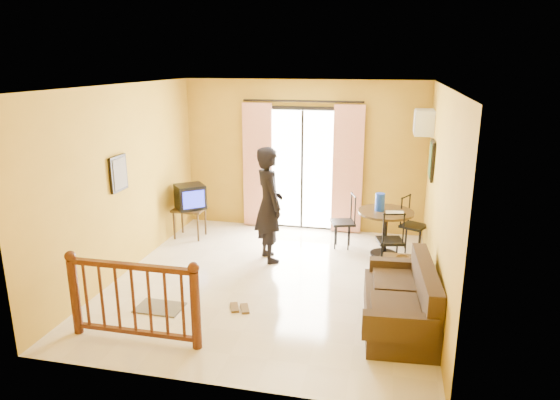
% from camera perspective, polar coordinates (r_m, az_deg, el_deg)
% --- Properties ---
extents(ground, '(5.00, 5.00, 0.00)m').
position_cam_1_polar(ground, '(7.42, -0.97, -9.21)').
color(ground, beige).
rests_on(ground, ground).
extents(room_shell, '(5.00, 5.00, 5.00)m').
position_cam_1_polar(room_shell, '(6.88, -1.03, 3.76)').
color(room_shell, white).
rests_on(room_shell, ground).
extents(balcony_door, '(2.25, 0.14, 2.46)m').
position_cam_1_polar(balcony_door, '(9.32, 2.53, 3.66)').
color(balcony_door, black).
rests_on(balcony_door, ground).
extents(tv_table, '(0.55, 0.46, 0.55)m').
position_cam_1_polar(tv_table, '(9.18, -10.32, -1.38)').
color(tv_table, black).
rests_on(tv_table, ground).
extents(television, '(0.65, 0.64, 0.44)m').
position_cam_1_polar(television, '(9.08, -10.23, 0.38)').
color(television, black).
rests_on(television, tv_table).
extents(picture_left, '(0.05, 0.42, 0.52)m').
position_cam_1_polar(picture_left, '(7.57, -17.96, 2.90)').
color(picture_left, black).
rests_on(picture_left, room_shell).
extents(dining_table, '(0.91, 0.91, 0.76)m').
position_cam_1_polar(dining_table, '(8.35, 11.96, -2.28)').
color(dining_table, black).
rests_on(dining_table, ground).
extents(water_jug, '(0.16, 0.16, 0.29)m').
position_cam_1_polar(water_jug, '(8.27, 11.36, -0.23)').
color(water_jug, '#1437BF').
rests_on(water_jug, dining_table).
extents(serving_tray, '(0.29, 0.20, 0.02)m').
position_cam_1_polar(serving_tray, '(8.20, 12.98, -1.44)').
color(serving_tray, beige).
rests_on(serving_tray, dining_table).
extents(dining_chairs, '(1.70, 1.33, 0.95)m').
position_cam_1_polar(dining_chairs, '(8.51, 11.37, -6.18)').
color(dining_chairs, black).
rests_on(dining_chairs, ground).
extents(air_conditioner, '(0.31, 0.60, 0.40)m').
position_cam_1_polar(air_conditioner, '(8.56, 16.09, 8.54)').
color(air_conditioner, white).
rests_on(air_conditioner, room_shell).
extents(botanical_print, '(0.05, 0.50, 0.60)m').
position_cam_1_polar(botanical_print, '(8.00, 16.94, 4.38)').
color(botanical_print, black).
rests_on(botanical_print, room_shell).
extents(coffee_table, '(0.54, 0.97, 0.43)m').
position_cam_1_polar(coffee_table, '(7.07, 13.78, -8.44)').
color(coffee_table, black).
rests_on(coffee_table, ground).
extents(bowl, '(0.20, 0.20, 0.06)m').
position_cam_1_polar(bowl, '(7.18, 13.86, -6.58)').
color(bowl, '#513B1B').
rests_on(bowl, coffee_table).
extents(sofa, '(0.90, 1.74, 0.81)m').
position_cam_1_polar(sofa, '(6.29, 13.89, -11.45)').
color(sofa, '#322213').
rests_on(sofa, ground).
extents(standing_person, '(0.74, 0.81, 1.85)m').
position_cam_1_polar(standing_person, '(7.88, -1.27, -0.53)').
color(standing_person, black).
rests_on(standing_person, ground).
extents(stair_balustrade, '(1.63, 0.13, 1.04)m').
position_cam_1_polar(stair_balustrade, '(5.97, -16.46, -10.41)').
color(stair_balustrade, '#471E0F').
rests_on(stair_balustrade, ground).
extents(doormat, '(0.61, 0.41, 0.02)m').
position_cam_1_polar(doormat, '(6.84, -13.59, -11.86)').
color(doormat, '#635E4F').
rests_on(doormat, ground).
extents(sandals, '(0.33, 0.27, 0.03)m').
position_cam_1_polar(sandals, '(6.66, -4.64, -12.20)').
color(sandals, '#513B1B').
rests_on(sandals, ground).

